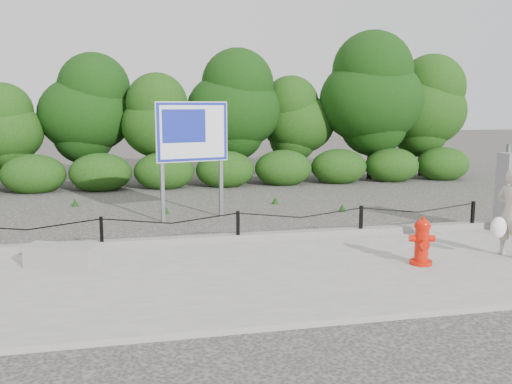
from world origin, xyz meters
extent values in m
plane|color=#2D2B28|center=(0.00, 0.00, 0.00)|extent=(90.00, 90.00, 0.00)
cube|color=gray|center=(0.00, -2.00, 0.04)|extent=(14.00, 4.00, 0.08)
cube|color=slate|center=(0.00, 0.05, 0.15)|extent=(14.00, 0.22, 0.14)
cube|color=black|center=(-2.50, 0.00, 0.38)|extent=(0.06, 0.06, 0.60)
cube|color=black|center=(0.00, 0.00, 0.38)|extent=(0.06, 0.06, 0.60)
cube|color=black|center=(2.50, 0.00, 0.38)|extent=(0.06, 0.06, 0.60)
cube|color=black|center=(5.00, 0.00, 0.38)|extent=(0.06, 0.06, 0.60)
cylinder|color=black|center=(-3.75, 0.00, 0.60)|extent=(2.50, 0.02, 0.02)
cylinder|color=black|center=(-1.25, 0.00, 0.60)|extent=(2.50, 0.02, 0.02)
cylinder|color=black|center=(1.25, 0.00, 0.60)|extent=(2.50, 0.02, 0.02)
cylinder|color=black|center=(3.75, 0.00, 0.60)|extent=(2.50, 0.02, 0.02)
cylinder|color=black|center=(-6.00, 9.00, 0.82)|extent=(0.18, 0.18, 1.65)
ellipsoid|color=#1D5012|center=(-6.00, 9.00, 1.98)|extent=(2.44, 2.11, 2.64)
cylinder|color=black|center=(-3.50, 9.40, 1.08)|extent=(0.18, 0.18, 2.15)
ellipsoid|color=#1D5012|center=(-3.50, 9.40, 2.58)|extent=(3.18, 2.75, 3.44)
cylinder|color=black|center=(-1.00, 8.60, 0.91)|extent=(0.18, 0.18, 1.82)
ellipsoid|color=#1D5012|center=(-1.00, 8.60, 2.18)|extent=(2.69, 2.33, 2.91)
cylinder|color=black|center=(1.50, 9.00, 1.13)|extent=(0.18, 0.18, 2.25)
ellipsoid|color=#1D5012|center=(1.50, 9.00, 2.71)|extent=(3.34, 2.89, 3.61)
cylinder|color=black|center=(4.00, 9.40, 0.91)|extent=(0.18, 0.18, 1.82)
ellipsoid|color=#1D5012|center=(4.00, 9.40, 2.18)|extent=(2.69, 2.33, 2.91)
cylinder|color=black|center=(6.50, 8.60, 1.29)|extent=(0.18, 0.18, 2.58)
ellipsoid|color=#1D5012|center=(6.50, 8.60, 3.10)|extent=(3.82, 3.31, 4.13)
cylinder|color=black|center=(8.80, 9.00, 1.11)|extent=(0.18, 0.18, 2.23)
ellipsoid|color=#1D5012|center=(8.80, 9.00, 2.67)|extent=(3.30, 2.85, 3.56)
cylinder|color=red|center=(2.67, -2.08, 0.11)|extent=(0.45, 0.45, 0.06)
cylinder|color=red|center=(2.67, -2.08, 0.42)|extent=(0.28, 0.28, 0.55)
cylinder|color=red|center=(2.67, -2.08, 0.71)|extent=(0.33, 0.33, 0.05)
ellipsoid|color=red|center=(2.67, -2.08, 0.75)|extent=(0.29, 0.29, 0.18)
cylinder|color=red|center=(2.67, -2.08, 0.84)|extent=(0.08, 0.08, 0.05)
cylinder|color=red|center=(2.52, -2.04, 0.51)|extent=(0.13, 0.14, 0.11)
cylinder|color=red|center=(2.82, -2.12, 0.51)|extent=(0.13, 0.14, 0.11)
cylinder|color=red|center=(2.62, -2.24, 0.45)|extent=(0.18, 0.16, 0.15)
cylinder|color=slate|center=(2.64, -2.21, 0.37)|extent=(0.01, 0.05, 0.12)
imported|color=#A9A191|center=(4.41, -1.95, 0.84)|extent=(0.55, 0.65, 1.52)
ellipsoid|color=white|center=(4.06, -2.10, 0.63)|extent=(0.27, 0.21, 0.36)
cube|color=gray|center=(-3.06, -1.01, 0.26)|extent=(1.20, 0.83, 0.37)
cube|color=slate|center=(5.72, -0.03, 0.97)|extent=(0.07, 0.07, 1.79)
cube|color=slate|center=(-1.29, 2.49, 1.37)|extent=(0.10, 0.10, 2.74)
cube|color=slate|center=(0.11, 2.83, 1.37)|extent=(0.10, 0.10, 2.74)
cube|color=white|center=(-0.58, 2.61, 2.06)|extent=(1.68, 0.46, 1.37)
cube|color=#1624A2|center=(-0.57, 2.58, 2.06)|extent=(1.64, 0.40, 1.33)
cube|color=#1624A2|center=(-0.77, 2.52, 2.20)|extent=(1.00, 0.25, 0.75)
camera|label=1|loc=(-1.80, -9.89, 2.64)|focal=38.00mm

